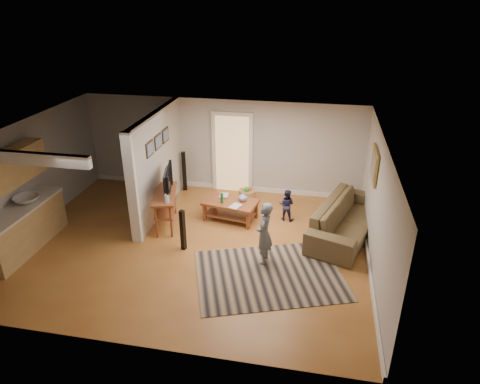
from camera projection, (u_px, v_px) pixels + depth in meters
name	position (u px, v px, depth m)	size (l,w,h in m)	color
ground	(192.00, 244.00, 9.31)	(7.50, 7.50, 0.00)	brown
room_shell	(147.00, 172.00, 9.25)	(7.54, 6.02, 2.52)	#A29F9B
area_rug	(269.00, 275.00, 8.30)	(2.80, 2.04, 0.01)	black
sofa	(345.00, 234.00, 9.71)	(2.69, 1.05, 0.78)	#423821
coffee_table	(231.00, 205.00, 10.18)	(1.35, 0.93, 0.74)	brown
tv_console	(165.00, 196.00, 9.78)	(0.81, 1.39, 1.13)	brown
speaker_left	(183.00, 230.00, 8.96)	(0.09, 0.09, 0.92)	black
speaker_right	(184.00, 171.00, 11.65)	(0.11, 0.11, 1.10)	black
toy_basket	(247.00, 195.00, 11.22)	(0.44, 0.44, 0.39)	#A17345
child	(263.00, 262.00, 8.72)	(0.49, 0.32, 1.33)	slate
toddler	(286.00, 219.00, 10.33)	(0.38, 0.30, 0.79)	#202244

